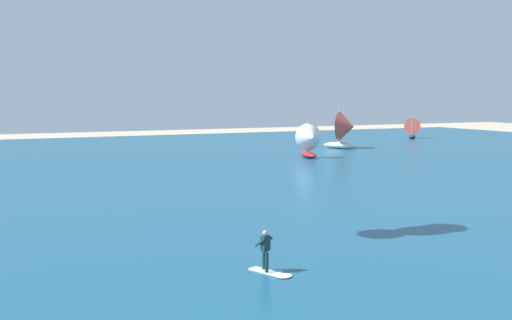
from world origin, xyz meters
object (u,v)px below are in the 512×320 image
at_px(sailboat_near_shore, 345,130).
at_px(kitesurfer, 269,258).
at_px(sailboat_mid_left, 310,140).
at_px(sailboat_heeled_over, 413,128).

bearing_deg(sailboat_near_shore, kitesurfer, -126.37).
bearing_deg(sailboat_mid_left, kitesurfer, -122.17).
relative_size(sailboat_heeled_over, sailboat_mid_left, 0.85).
distance_m(kitesurfer, sailboat_near_shore, 55.43).
height_order(sailboat_mid_left, sailboat_near_shore, sailboat_near_shore).
distance_m(kitesurfer, sailboat_mid_left, 42.95).
bearing_deg(kitesurfer, sailboat_near_shore, 53.63).
bearing_deg(kitesurfer, sailboat_mid_left, 57.83).
bearing_deg(sailboat_mid_left, sailboat_near_shore, 39.61).
bearing_deg(kitesurfer, sailboat_heeled_over, 46.47).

